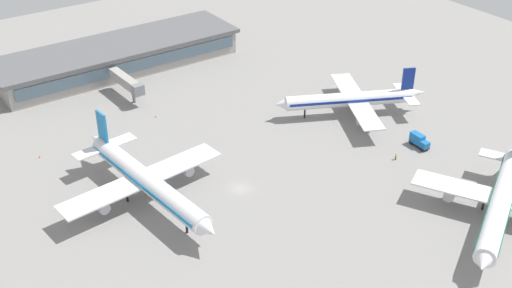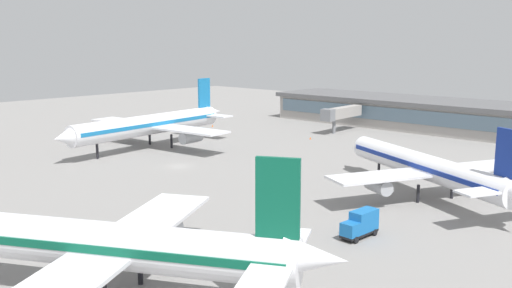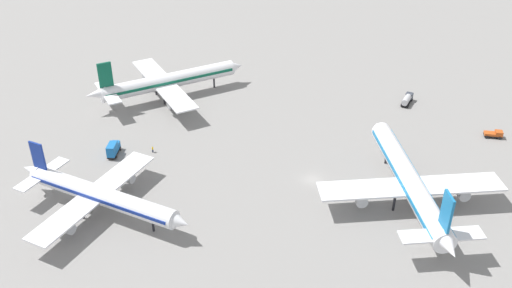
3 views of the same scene
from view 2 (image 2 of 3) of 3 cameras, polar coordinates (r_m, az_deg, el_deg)
ground at (r=109.13m, az=-7.87°, el=-2.28°), size 288.00×288.00×0.00m
terminal_building at (r=165.40m, az=14.83°, el=3.22°), size 77.57×22.57×8.10m
airplane_at_gate at (r=54.67m, az=-16.04°, el=-9.80°), size 43.08×35.97×14.34m
airplane_taxiing at (r=128.07m, az=-10.69°, el=1.98°), size 39.47×48.99×14.90m
airplane_distant at (r=90.07m, az=17.03°, el=-2.27°), size 39.58×32.91×12.93m
catering_truck at (r=70.40m, az=10.64°, el=-8.02°), size 2.43×5.69×3.30m
ground_crew_worker at (r=74.86m, az=4.07°, el=-7.43°), size 0.39×0.58×1.67m
jet_bridge at (r=150.62m, az=8.69°, el=3.16°), size 3.63×16.41×6.74m
safety_cone_near_gate at (r=138.73m, az=5.57°, el=0.60°), size 0.44×0.44×0.60m
safety_cone_mid_apron at (r=159.24m, az=-4.47°, el=1.88°), size 0.44×0.44×0.60m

